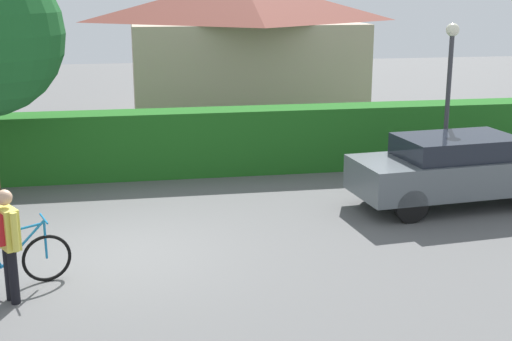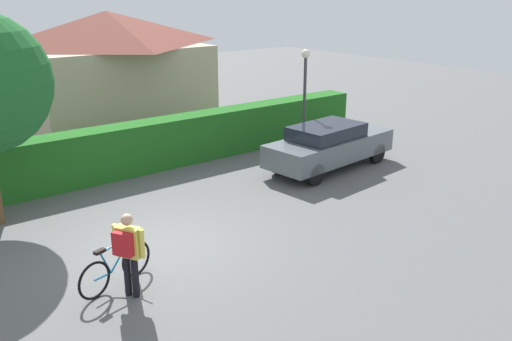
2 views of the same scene
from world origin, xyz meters
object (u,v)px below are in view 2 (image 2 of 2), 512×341
street_lamp (305,86)px  parked_car_near (329,145)px  bicycle (116,267)px  person_rider (128,248)px

street_lamp → parked_car_near: bearing=-101.7°
bicycle → person_rider: (0.05, -0.50, 0.58)m
parked_car_near → bicycle: (-8.24, -2.63, -0.36)m
street_lamp → bicycle: bearing=-154.2°
parked_car_near → street_lamp: (0.31, 1.50, 1.57)m
parked_car_near → person_rider: (-8.19, -3.13, 0.22)m
parked_car_near → street_lamp: size_ratio=1.31×
bicycle → person_rider: size_ratio=1.04×
parked_car_near → bicycle: bearing=-162.3°
person_rider → bicycle: bearing=96.0°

